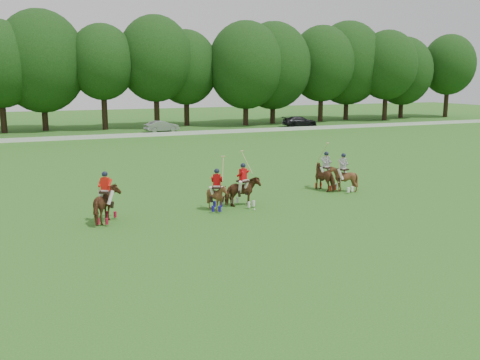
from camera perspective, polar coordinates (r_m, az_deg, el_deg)
name	(u,v)px	position (r m, az deg, el deg)	size (l,w,h in m)	color
ground	(276,229)	(23.37, 3.84, -5.19)	(180.00, 180.00, 0.00)	#2B601B
tree_line	(105,62)	(68.94, -14.24, 12.08)	(117.98, 14.32, 14.75)	black
boundary_rail	(120,136)	(59.29, -12.69, 4.62)	(120.00, 0.10, 0.44)	white
car_mid	(162,126)	(64.82, -8.36, 5.69)	(1.42, 4.07, 1.34)	#97989D
car_right	(300,121)	(71.72, 6.39, 6.24)	(1.87, 4.60, 1.34)	black
polo_red_a	(106,204)	(24.82, -14.09, -2.51)	(1.67, 2.14, 2.35)	#442812
polo_red_b	(243,191)	(27.04, 0.32, -1.22)	(1.91, 1.81, 2.77)	#442812
polo_red_c	(217,196)	(26.23, -2.48, -1.73)	(1.51, 1.58, 2.64)	#442812
polo_stripe_a	(326,176)	(31.38, 9.13, 0.39)	(1.25, 1.97, 2.80)	#442812
polo_stripe_b	(343,178)	(31.10, 10.89, 0.19)	(1.63, 1.71, 2.22)	#442812
polo_ball	(254,209)	(26.44, 1.53, -3.16)	(0.09, 0.09, 0.09)	white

